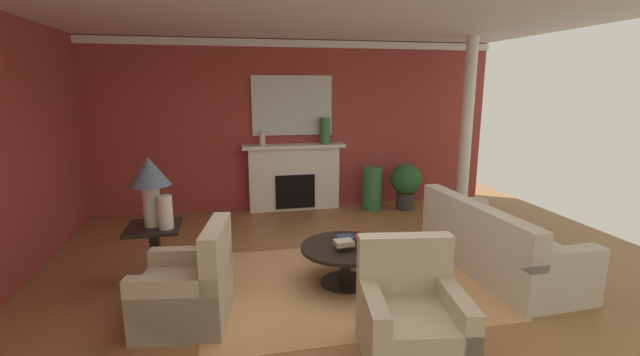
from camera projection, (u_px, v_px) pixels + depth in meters
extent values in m
plane|color=olive|center=(338.00, 290.00, 4.65)|extent=(8.86, 8.86, 0.00)
cube|color=#9E3833|center=(292.00, 126.00, 7.62)|extent=(7.42, 0.12, 2.96)
cube|color=white|center=(333.00, 4.00, 4.31)|extent=(7.42, 7.33, 0.06)
cube|color=white|center=(291.00, 44.00, 7.24)|extent=(7.42, 0.08, 0.12)
cube|color=tan|center=(345.00, 283.00, 4.80)|extent=(3.06, 2.28, 0.01)
cube|color=white|center=(294.00, 179.00, 7.62)|extent=(1.60, 0.25, 1.12)
cube|color=black|center=(294.00, 190.00, 7.64)|extent=(0.70, 0.26, 0.60)
cube|color=white|center=(294.00, 146.00, 7.46)|extent=(1.80, 0.35, 0.06)
cube|color=silver|center=(292.00, 106.00, 7.45)|extent=(1.41, 0.04, 1.03)
cube|color=beige|center=(498.00, 252.00, 5.13)|extent=(1.00, 2.14, 0.45)
cube|color=beige|center=(475.00, 221.00, 4.95)|extent=(0.30, 2.11, 0.40)
cube|color=beige|center=(561.00, 279.00, 4.21)|extent=(0.91, 0.24, 0.62)
cube|color=beige|center=(455.00, 221.00, 6.01)|extent=(0.91, 0.24, 0.62)
cube|color=#C1B293|center=(184.00, 300.00, 3.99)|extent=(0.91, 0.91, 0.44)
cube|color=#C1B293|center=(216.00, 251.00, 3.91)|extent=(0.28, 0.81, 0.51)
cube|color=#C1B293|center=(192.00, 276.00, 4.30)|extent=(0.81, 0.26, 0.60)
cube|color=#C1B293|center=(174.00, 310.00, 3.65)|extent=(0.81, 0.26, 0.60)
cube|color=#C1B293|center=(412.00, 335.00, 3.43)|extent=(0.91, 0.91, 0.44)
cube|color=#C1B293|center=(404.00, 264.00, 3.64)|extent=(0.81, 0.27, 0.51)
cube|color=#C1B293|center=(372.00, 327.00, 3.39)|extent=(0.25, 0.81, 0.60)
cube|color=#C1B293|center=(453.00, 324.00, 3.43)|extent=(0.25, 0.81, 0.60)
cylinder|color=black|center=(346.00, 248.00, 4.71)|extent=(1.00, 1.00, 0.04)
cylinder|color=black|center=(345.00, 267.00, 4.76)|extent=(0.12, 0.12, 0.41)
cylinder|color=black|center=(345.00, 282.00, 4.80)|extent=(0.56, 0.56, 0.03)
cube|color=black|center=(154.00, 227.00, 4.62)|extent=(0.56, 0.56, 0.04)
cube|color=black|center=(156.00, 258.00, 4.69)|extent=(0.10, 0.10, 0.66)
cube|color=black|center=(159.00, 284.00, 4.76)|extent=(0.45, 0.45, 0.04)
cylinder|color=beige|center=(152.00, 206.00, 4.56)|extent=(0.18, 0.18, 0.45)
cone|color=#4C566B|center=(149.00, 171.00, 4.49)|extent=(0.44, 0.44, 0.30)
cylinder|color=beige|center=(262.00, 139.00, 7.30)|extent=(0.10, 0.10, 0.24)
cylinder|color=beige|center=(165.00, 212.00, 4.49)|extent=(0.15, 0.15, 0.36)
cylinder|color=#33703D|center=(325.00, 131.00, 7.49)|extent=(0.19, 0.19, 0.46)
cylinder|color=#33703D|center=(372.00, 188.00, 7.63)|extent=(0.35, 0.35, 0.78)
cube|color=navy|center=(345.00, 239.00, 4.85)|extent=(0.21, 0.19, 0.06)
cube|color=tan|center=(344.00, 243.00, 4.57)|extent=(0.21, 0.17, 0.06)
cube|color=maroon|center=(364.00, 239.00, 4.56)|extent=(0.20, 0.22, 0.04)
cylinder|color=#333333|center=(405.00, 201.00, 7.71)|extent=(0.32, 0.32, 0.30)
sphere|color=#28602D|center=(406.00, 179.00, 7.62)|extent=(0.56, 0.56, 0.56)
cylinder|color=white|center=(466.00, 128.00, 7.19)|extent=(0.20, 0.20, 2.96)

